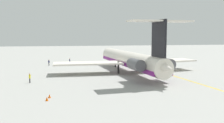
{
  "coord_description": "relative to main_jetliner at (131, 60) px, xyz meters",
  "views": [
    {
      "loc": [
        -56.41,
        22.59,
        8.86
      ],
      "look_at": [
        0.08,
        12.06,
        2.68
      ],
      "focal_mm": 40.35,
      "sensor_mm": 36.0,
      "label": 1
    }
  ],
  "objects": [
    {
      "name": "ground",
      "position": [
        1.02,
        -7.95,
        -3.11
      ],
      "size": [
        283.01,
        283.01,
        0.0
      ],
      "primitive_type": "plane",
      "color": "#9E9E99"
    },
    {
      "name": "main_jetliner",
      "position": [
        0.0,
        0.0,
        0.0
      ],
      "size": [
        39.21,
        34.66,
        11.42
      ],
      "rotation": [
        0.0,
        0.0,
        0.1
      ],
      "color": "silver",
      "rests_on": "ground"
    },
    {
      "name": "ground_crew_near_nose",
      "position": [
        18.12,
        19.31,
        -2.04
      ],
      "size": [
        0.27,
        0.41,
        1.69
      ],
      "rotation": [
        0.0,
        0.0,
        2.84
      ],
      "color": "black",
      "rests_on": "ground"
    },
    {
      "name": "ground_crew_near_tail",
      "position": [
        20.75,
        13.38,
        -1.99
      ],
      "size": [
        0.39,
        0.28,
        1.77
      ],
      "rotation": [
        0.0,
        0.0,
        1.02
      ],
      "color": "black",
      "rests_on": "ground"
    },
    {
      "name": "ground_crew_portside",
      "position": [
        -7.87,
        21.15,
        -1.98
      ],
      "size": [
        0.4,
        0.29,
        1.79
      ],
      "rotation": [
        0.0,
        0.0,
        4.16
      ],
      "color": "black",
      "rests_on": "ground"
    },
    {
      "name": "safety_cone_nose",
      "position": [
        -19.84,
        16.94,
        -2.84
      ],
      "size": [
        0.4,
        0.4,
        0.55
      ],
      "primitive_type": "cone",
      "color": "#EA590F",
      "rests_on": "ground"
    },
    {
      "name": "safety_cone_wingtip",
      "position": [
        -21.4,
        17.19,
        -2.84
      ],
      "size": [
        0.4,
        0.4,
        0.55
      ],
      "primitive_type": "cone",
      "color": "#EA590F",
      "rests_on": "ground"
    },
    {
      "name": "taxiway_centreline",
      "position": [
        1.1,
        -7.55,
        -3.11
      ],
      "size": [
        86.73,
        8.9,
        0.01
      ],
      "primitive_type": "cube",
      "rotation": [
        0.0,
        0.0,
        0.1
      ],
      "color": "gold",
      "rests_on": "ground"
    }
  ]
}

